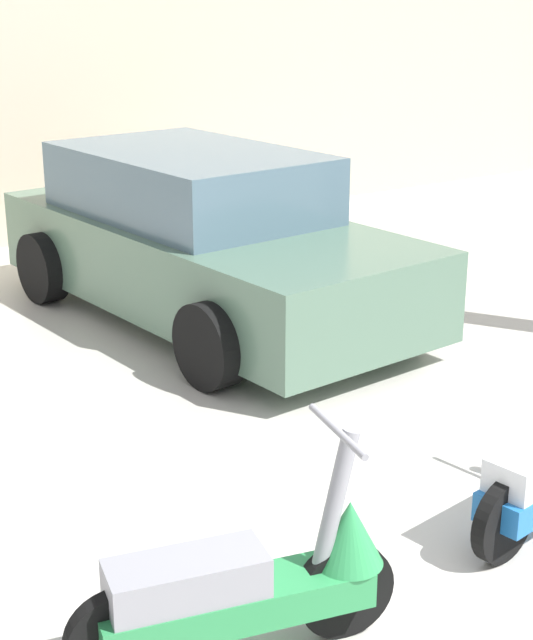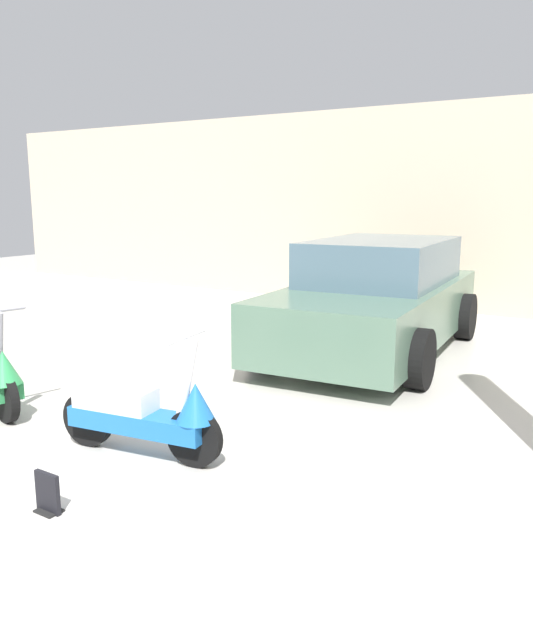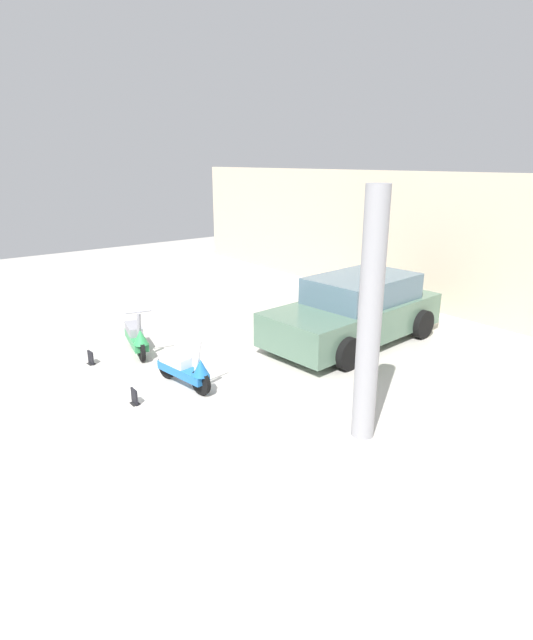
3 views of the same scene
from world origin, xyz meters
name	(u,v)px [view 1 (image 1 of 3)]	position (x,y,z in m)	size (l,w,h in m)	color
scooter_front_left	(251,583)	(-1.36, 0.67, 0.35)	(1.40, 0.62, 0.99)	black
car_rear_left	(203,239)	(0.81, 4.66, 0.67)	(2.22, 4.23, 1.40)	#51705B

